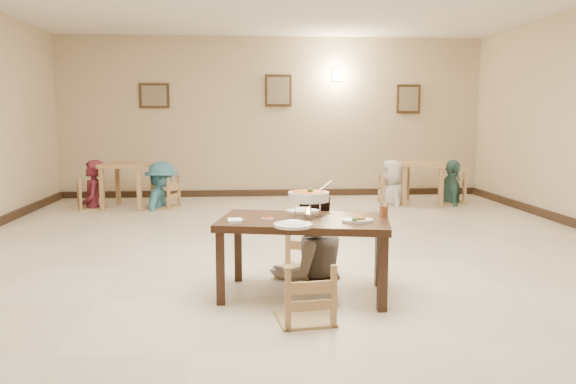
{
  "coord_description": "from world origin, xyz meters",
  "views": [
    {
      "loc": [
        -0.55,
        -5.71,
        1.51
      ],
      "look_at": [
        -0.13,
        -0.29,
        0.78
      ],
      "focal_mm": 35.0,
      "sensor_mm": 36.0,
      "label": 1
    }
  ],
  "objects": [
    {
      "name": "floor",
      "position": [
        0.0,
        0.0,
        0.0
      ],
      "size": [
        10.0,
        10.0,
        0.0
      ],
      "primitive_type": "plane",
      "color": "beige",
      "rests_on": "ground"
    },
    {
      "name": "wall_back",
      "position": [
        0.0,
        5.0,
        1.5
      ],
      "size": [
        10.0,
        0.0,
        10.0
      ],
      "primitive_type": "plane",
      "rotation": [
        1.57,
        0.0,
        0.0
      ],
      "color": "beige",
      "rests_on": "floor"
    },
    {
      "name": "baseboard_back",
      "position": [
        0.0,
        4.97,
        0.06
      ],
      "size": [
        8.0,
        0.06,
        0.12
      ],
      "primitive_type": "cube",
      "color": "black",
      "rests_on": "floor"
    },
    {
      "name": "picture_a",
      "position": [
        -2.2,
        4.96,
        1.9
      ],
      "size": [
        0.55,
        0.04,
        0.45
      ],
      "color": "#362413",
      "rests_on": "wall_back"
    },
    {
      "name": "picture_b",
      "position": [
        0.1,
        4.96,
        2.0
      ],
      "size": [
        0.5,
        0.04,
        0.6
      ],
      "color": "#362413",
      "rests_on": "wall_back"
    },
    {
      "name": "picture_c",
      "position": [
        2.6,
        4.96,
        1.85
      ],
      "size": [
        0.45,
        0.04,
        0.55
      ],
      "color": "#362413",
      "rests_on": "wall_back"
    },
    {
      "name": "wall_sconce",
      "position": [
        1.2,
        4.96,
        2.3
      ],
      "size": [
        0.16,
        0.05,
        0.22
      ],
      "primitive_type": "cube",
      "color": "#FFD88C",
      "rests_on": "wall_back"
    },
    {
      "name": "main_table",
      "position": [
        -0.05,
        -1.09,
        0.58
      ],
      "size": [
        1.54,
        1.06,
        0.66
      ],
      "rotation": [
        0.0,
        0.0,
        -0.2
      ],
      "color": "#362014",
      "rests_on": "floor"
    },
    {
      "name": "chair_far",
      "position": [
        0.03,
        -0.42,
        0.54
      ],
      "size": [
        0.51,
        0.51,
        1.08
      ],
      "rotation": [
        0.0,
        0.0,
        -0.26
      ],
      "color": "tan",
      "rests_on": "floor"
    },
    {
      "name": "chair_near",
      "position": [
        -0.11,
        -1.7,
        0.43
      ],
      "size": [
        0.41,
        0.41,
        0.87
      ],
      "rotation": [
        0.0,
        0.0,
        3.26
      ],
      "color": "tan",
      "rests_on": "floor"
    },
    {
      "name": "main_diner",
      "position": [
        0.07,
        -0.5,
        0.82
      ],
      "size": [
        0.94,
        0.83,
        1.64
      ],
      "primitive_type": "imported",
      "rotation": [
        0.0,
        0.0,
        3.44
      ],
      "color": "gray",
      "rests_on": "floor"
    },
    {
      "name": "curry_warmer",
      "position": [
        -0.01,
        -1.06,
        0.84
      ],
      "size": [
        0.39,
        0.35,
        0.31
      ],
      "color": "silver",
      "rests_on": "main_table"
    },
    {
      "name": "rice_plate_far",
      "position": [
        -0.03,
        -0.78,
        0.68
      ],
      "size": [
        0.29,
        0.29,
        0.07
      ],
      "color": "white",
      "rests_on": "main_table"
    },
    {
      "name": "rice_plate_near",
      "position": [
        -0.17,
        -1.42,
        0.68
      ],
      "size": [
        0.3,
        0.3,
        0.07
      ],
      "color": "white",
      "rests_on": "main_table"
    },
    {
      "name": "fried_plate",
      "position": [
        0.37,
        -1.26,
        0.68
      ],
      "size": [
        0.25,
        0.25,
        0.06
      ],
      "color": "white",
      "rests_on": "main_table"
    },
    {
      "name": "chili_dish",
      "position": [
        -0.36,
        -1.12,
        0.67
      ],
      "size": [
        0.1,
        0.1,
        0.02
      ],
      "color": "white",
      "rests_on": "main_table"
    },
    {
      "name": "napkin_cutlery",
      "position": [
        -0.63,
        -1.22,
        0.67
      ],
      "size": [
        0.14,
        0.23,
        0.03
      ],
      "color": "white",
      "rests_on": "main_table"
    },
    {
      "name": "drink_glass",
      "position": [
        0.62,
        -1.12,
        0.72
      ],
      "size": [
        0.07,
        0.07,
        0.14
      ],
      "color": "white",
      "rests_on": "main_table"
    },
    {
      "name": "bg_table_left",
      "position": [
        -2.49,
        3.76,
        0.61
      ],
      "size": [
        0.88,
        0.88,
        0.75
      ],
      "rotation": [
        0.0,
        0.0,
        -0.19
      ],
      "color": "tan",
      "rests_on": "floor"
    },
    {
      "name": "bg_table_right",
      "position": [
        2.56,
        3.79,
        0.59
      ],
      "size": [
        0.94,
        0.94,
        0.72
      ],
      "rotation": [
        0.0,
        0.0,
        -0.37
      ],
      "color": "tan",
      "rests_on": "floor"
    },
    {
      "name": "bg_chair_ll",
      "position": [
        -3.06,
        3.7,
        0.49
      ],
      "size": [
        0.46,
        0.46,
        0.99
      ],
      "rotation": [
        0.0,
        0.0,
        1.93
      ],
      "color": "tan",
      "rests_on": "floor"
    },
    {
      "name": "bg_chair_lr",
      "position": [
        -1.93,
        3.7,
        0.5
      ],
      "size": [
        0.47,
        0.47,
        1.0
      ],
      "rotation": [
        0.0,
        0.0,
        -1.9
      ],
      "color": "tan",
      "rests_on": "floor"
    },
    {
      "name": "bg_chair_rl",
      "position": [
        2.03,
        3.84,
        0.46
      ],
      "size": [
        0.43,
        0.43,
        0.91
      ],
      "rotation": [
        0.0,
        0.0,
        1.52
      ],
      "color": "tan",
      "rests_on": "floor"
    },
    {
      "name": "bg_chair_rr",
      "position": [
        3.1,
        3.84,
        0.48
      ],
      "size": [
        0.45,
        0.45,
        0.97
      ],
      "rotation": [
        0.0,
        0.0,
        -1.87
      ],
      "color": "tan",
      "rests_on": "floor"
    },
    {
      "name": "bg_diner_a",
      "position": [
        -3.06,
        3.7,
        0.81
      ],
      "size": [
        0.5,
        0.66,
        1.62
      ],
      "primitive_type": "imported",
      "rotation": [
        0.0,
        0.0,
        4.92
      ],
      "color": "maroon",
      "rests_on": "floor"
    },
    {
      "name": "bg_diner_b",
      "position": [
        -1.93,
        3.7,
        0.78
      ],
      "size": [
        0.73,
        1.08,
        1.56
      ],
      "primitive_type": "imported",
      "rotation": [
        0.0,
        0.0,
        1.41
      ],
      "color": "teal",
      "rests_on": "floor"
    },
    {
      "name": "bg_diner_c",
      "position": [
        2.03,
        3.84,
        0.77
      ],
      "size": [
        0.53,
        0.78,
        1.54
      ],
      "primitive_type": "imported",
      "rotation": [
        0.0,
        0.0,
        4.77
      ],
      "color": "silver",
      "rests_on": "floor"
    },
    {
      "name": "bg_diner_d",
      "position": [
        3.1,
        3.84,
        0.77
      ],
      "size": [
        0.56,
        0.96,
        1.54
      ],
      "primitive_type": "imported",
      "rotation": [
        0.0,
        0.0,
        1.36
      ],
      "color": "#457B73",
      "rests_on": "floor"
    }
  ]
}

